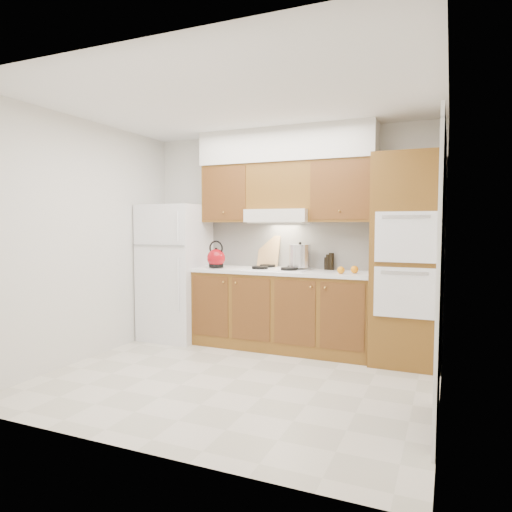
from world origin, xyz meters
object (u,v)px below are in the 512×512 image
(oven_cabinet, at_px, (408,260))
(stock_pot, at_px, (300,256))
(fridge, at_px, (176,272))
(kettle, at_px, (216,258))

(oven_cabinet, distance_m, stock_pot, 1.22)
(fridge, xyz_separation_m, stock_pot, (1.63, 0.14, 0.24))
(fridge, height_order, oven_cabinet, oven_cabinet)
(fridge, distance_m, oven_cabinet, 2.86)
(oven_cabinet, xyz_separation_m, stock_pot, (-1.21, 0.10, 0.00))
(fridge, xyz_separation_m, kettle, (0.62, -0.06, 0.20))
(fridge, bearing_deg, kettle, -5.53)
(kettle, bearing_deg, oven_cabinet, 10.19)
(fridge, distance_m, stock_pot, 1.66)
(oven_cabinet, bearing_deg, fridge, -179.30)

